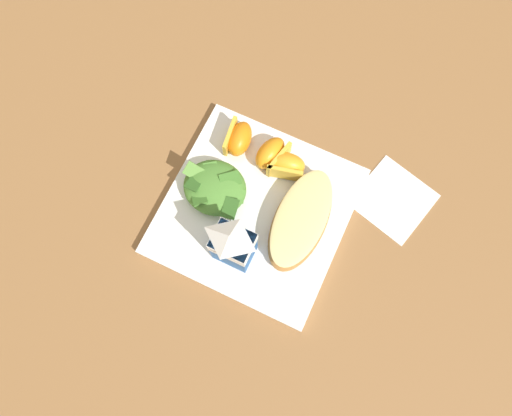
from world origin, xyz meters
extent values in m
plane|color=olive|center=(0.00, 0.00, 0.00)|extent=(3.00, 3.00, 0.00)
cube|color=white|center=(0.00, 0.00, 0.01)|extent=(0.28, 0.28, 0.02)
ellipsoid|color=#A87038|center=(-0.07, -0.01, 0.03)|extent=(0.08, 0.17, 0.03)
ellipsoid|color=brown|center=(-0.07, -0.01, 0.04)|extent=(0.07, 0.16, 0.01)
ellipsoid|color=#EAD184|center=(-0.07, -0.01, 0.05)|extent=(0.08, 0.16, 0.01)
ellipsoid|color=#4C8433|center=(0.07, 0.00, 0.04)|extent=(0.10, 0.09, 0.04)
cube|color=#4C8433|center=(0.09, -0.02, 0.04)|extent=(0.04, 0.04, 0.01)
cube|color=#336023|center=(0.03, 0.02, 0.05)|extent=(0.03, 0.03, 0.01)
cube|color=#3D7028|center=(0.08, 0.03, 0.05)|extent=(0.04, 0.04, 0.02)
cube|color=#336023|center=(0.10, 0.01, 0.05)|extent=(0.02, 0.03, 0.01)
cube|color=#5B8E3D|center=(0.11, -0.01, 0.05)|extent=(0.03, 0.02, 0.02)
cube|color=#3D7028|center=(0.05, -0.02, 0.05)|extent=(0.04, 0.04, 0.01)
cube|color=#4C8433|center=(0.04, 0.00, 0.04)|extent=(0.04, 0.03, 0.02)
cube|color=#23569E|center=(0.00, 0.08, 0.06)|extent=(0.06, 0.04, 0.09)
cube|color=white|center=(0.00, 0.08, 0.09)|extent=(0.06, 0.05, 0.03)
pyramid|color=white|center=(0.00, 0.08, 0.12)|extent=(0.06, 0.04, 0.02)
ellipsoid|color=orange|center=(-0.01, -0.08, 0.04)|extent=(0.07, 0.05, 0.04)
cube|color=gold|center=(-0.02, -0.07, 0.04)|extent=(0.06, 0.02, 0.03)
ellipsoid|color=orange|center=(0.02, -0.09, 0.04)|extent=(0.05, 0.07, 0.04)
cube|color=gold|center=(0.00, -0.09, 0.04)|extent=(0.02, 0.06, 0.03)
ellipsoid|color=orange|center=(0.07, -0.09, 0.04)|extent=(0.04, 0.06, 0.04)
cube|color=gold|center=(0.09, -0.09, 0.04)|extent=(0.01, 0.06, 0.03)
cube|color=white|center=(-0.19, -0.12, 0.00)|extent=(0.13, 0.13, 0.00)
camera|label=1|loc=(-0.09, 0.18, 0.72)|focal=32.54mm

